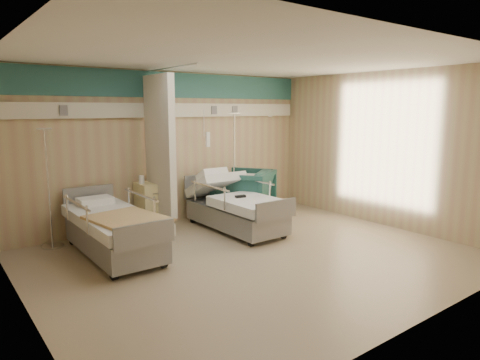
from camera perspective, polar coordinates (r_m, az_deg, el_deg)
name	(u,v)px	position (r m, az deg, el deg)	size (l,w,h in m)	color
ground	(255,257)	(6.31, 2.05, -10.22)	(6.00, 5.00, 0.00)	gray
room_walls	(243,128)	(6.13, 0.42, 7.01)	(6.04, 5.04, 2.82)	tan
bed_right	(235,213)	(7.56, -0.62, -4.38)	(1.00, 2.16, 0.63)	silver
bed_left	(114,235)	(6.54, -16.44, -6.99)	(1.00, 2.16, 0.63)	silver
bedside_cabinet	(153,206)	(7.71, -11.55, -3.45)	(0.50, 0.48, 0.85)	beige
visitor_armchair	(244,194)	(8.37, 0.53, -1.85)	(1.03, 1.06, 0.96)	#1F4E49
waffle_blanket	(242,168)	(8.28, 0.31, 1.63)	(0.57, 0.50, 0.06)	silver
iv_stand_right	(234,197)	(8.39, -0.77, -2.24)	(0.37, 0.37, 2.06)	silver
iv_stand_left	(51,223)	(7.25, -23.89, -5.32)	(0.33, 0.33, 1.85)	silver
call_remote	(240,196)	(7.29, 0.06, -2.20)	(0.18, 0.08, 0.04)	black
tan_blanket	(127,219)	(6.05, -14.78, -4.99)	(0.84, 1.06, 0.04)	tan
toiletry_bag	(157,178)	(7.72, -10.95, 0.28)	(0.24, 0.15, 0.13)	black
white_cup	(142,180)	(7.57, -12.99, 0.06)	(0.10, 0.10, 0.14)	white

